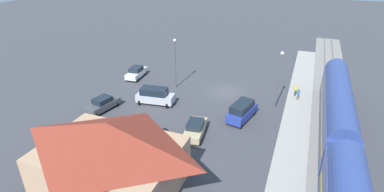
# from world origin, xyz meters

# --- Properties ---
(ground_plane) EXTENTS (200.00, 200.00, 0.00)m
(ground_plane) POSITION_xyz_m (0.00, 0.00, 0.00)
(ground_plane) COLOR #424247
(railway_track) EXTENTS (4.80, 70.00, 0.30)m
(railway_track) POSITION_xyz_m (-14.00, 0.00, 0.09)
(railway_track) COLOR gray
(railway_track) RESTS_ON ground
(platform) EXTENTS (3.20, 46.00, 0.30)m
(platform) POSITION_xyz_m (-10.00, 0.00, 0.15)
(platform) COLOR #A8A399
(platform) RESTS_ON ground
(station_building) EXTENTS (12.02, 8.80, 6.28)m
(station_building) POSITION_xyz_m (4.00, 22.00, 3.26)
(station_building) COLOR tan
(station_building) RESTS_ON ground
(pedestrian_on_platform) EXTENTS (0.36, 0.36, 1.71)m
(pedestrian_on_platform) POSITION_xyz_m (-9.74, -0.27, 1.28)
(pedestrian_on_platform) COLOR brown
(pedestrian_on_platform) RESTS_ON platform
(pedestrian_waiting_far) EXTENTS (0.36, 0.36, 1.71)m
(pedestrian_waiting_far) POSITION_xyz_m (-9.33, -1.46, 1.28)
(pedestrian_waiting_far) COLOR #333338
(pedestrian_waiting_far) RESTS_ON platform
(sedan_white) EXTENTS (2.24, 4.65, 1.74)m
(sedan_white) POSITION_xyz_m (14.70, 0.05, 0.88)
(sedan_white) COLOR white
(sedan_white) RESTS_ON ground
(suv_blue) EXTENTS (2.96, 5.21, 2.22)m
(suv_blue) POSITION_xyz_m (-3.81, 6.89, 1.15)
(suv_blue) COLOR #283D9E
(suv_blue) RESTS_ON ground
(sedan_charcoal) EXTENTS (2.69, 4.77, 1.74)m
(sedan_charcoal) POSITION_xyz_m (13.09, 10.99, 0.88)
(sedan_charcoal) COLOR #47494F
(sedan_charcoal) RESTS_ON ground
(sedan_tan) EXTENTS (2.42, 4.71, 1.74)m
(sedan_tan) POSITION_xyz_m (0.13, 12.18, 0.88)
(sedan_tan) COLOR #C6B284
(sedan_tan) RESTS_ON ground
(suv_silver) EXTENTS (5.12, 2.89, 2.22)m
(suv_silver) POSITION_xyz_m (7.76, 6.97, 1.15)
(suv_silver) COLOR silver
(suv_silver) RESTS_ON ground
(light_pole_near_platform) EXTENTS (0.44, 0.44, 7.53)m
(light_pole_near_platform) POSITION_xyz_m (-7.20, 2.35, 4.76)
(light_pole_near_platform) COLOR #515156
(light_pole_near_platform) RESTS_ON ground
(light_pole_lot_center) EXTENTS (0.44, 0.44, 7.31)m
(light_pole_lot_center) POSITION_xyz_m (7.36, 1.18, 4.63)
(light_pole_lot_center) COLOR #515156
(light_pole_lot_center) RESTS_ON ground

